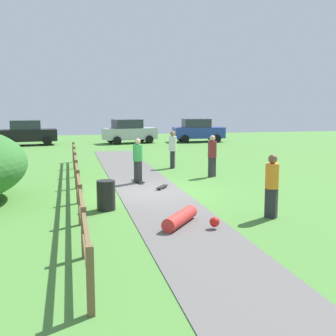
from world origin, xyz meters
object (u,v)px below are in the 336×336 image
skater_fallen (183,218)px  skateboard_loose (162,187)px  trash_bin (106,195)px  parked_car_blue (198,130)px  skater_riding (138,158)px  parked_car_black (28,133)px  bystander_orange (272,183)px  parked_car_silver (129,131)px  bystander_maroon (212,154)px  bystander_white (173,148)px

skater_fallen → skateboard_loose: bearing=84.0°
trash_bin → skateboard_loose: trash_bin is taller
skater_fallen → parked_car_blue: (7.73, 24.34, 0.76)m
skater_riding → parked_car_black: parked_car_black is taller
trash_bin → skater_riding: 4.54m
trash_bin → parked_car_blue: (9.55, 22.14, 0.51)m
skater_riding → parked_car_blue: bearing=66.2°
trash_bin → parked_car_black: parked_car_black is taller
skater_fallen → bystander_orange: 2.77m
trash_bin → parked_car_silver: parked_car_silver is taller
skater_riding → bystander_maroon: size_ratio=0.98×
parked_car_blue → trash_bin: bearing=-113.3°
bystander_orange → parked_car_black: bearing=109.6°
skateboard_loose → parked_car_blue: (7.21, 19.32, 0.87)m
skateboard_loose → bystander_orange: 5.29m
parked_car_blue → bystander_white: bearing=-111.5°
parked_car_blue → skater_fallen: bearing=-107.6°
skateboard_loose → parked_car_black: bearing=108.4°
bystander_orange → skateboard_loose: bearing=113.9°
trash_bin → skater_riding: (1.64, 4.19, 0.57)m
skater_riding → bystander_orange: 6.76m
skater_riding → parked_car_silver: 18.05m
trash_bin → skater_fallen: bearing=-50.7°
trash_bin → parked_car_black: 22.51m
parked_car_black → bystander_maroon: bearing=-61.8°
bystander_maroon → parked_car_blue: parked_car_blue is taller
skateboard_loose → bystander_maroon: size_ratio=0.43×
skater_riding → parked_car_black: size_ratio=0.41×
bystander_white → bystander_maroon: size_ratio=1.01×
bystander_white → parked_car_silver: 14.17m
skater_riding → skater_fallen: (0.18, -6.40, -0.82)m
skater_fallen → bystander_white: (2.16, 10.16, 0.82)m
parked_car_silver → bystander_white: bearing=-89.1°
skateboard_loose → bystander_white: bearing=72.4°
skater_fallen → parked_car_black: bearing=103.7°
bystander_maroon → bystander_orange: bearing=-94.9°
skateboard_loose → parked_car_black: (-6.44, 19.32, 0.87)m
bystander_maroon → parked_car_silver: size_ratio=0.41×
bystander_white → trash_bin: bearing=-116.5°
skater_fallen → parked_car_blue: 25.55m
parked_car_black → parked_car_silver: 7.84m
parked_car_silver → parked_car_black: bearing=180.0°
skater_riding → parked_car_black: bearing=107.7°
skater_fallen → bystander_white: bystander_white is taller
bystander_white → bystander_orange: bystander_white is taller
skateboard_loose → bystander_maroon: (2.71, 2.22, 0.92)m
trash_bin → parked_car_silver: size_ratio=0.20×
skateboard_loose → parked_car_blue: size_ratio=0.18×
bystander_orange → skater_riding: bearing=114.6°
bystander_maroon → parked_car_silver: 17.14m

